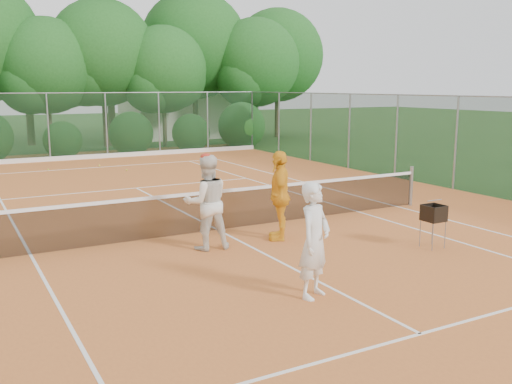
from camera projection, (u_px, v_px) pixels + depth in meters
ground at (219, 231)px, 13.22m from camera, size 120.00×120.00×0.00m
clay_court at (219, 231)px, 13.22m from camera, size 18.00×36.00×0.02m
club_building at (188, 114)px, 37.88m from camera, size 8.00×5.00×3.00m
tennis_net at (219, 209)px, 13.12m from camera, size 11.97×0.10×1.10m
player_white at (315, 240)px, 8.91m from camera, size 0.80×0.71×1.85m
player_center_grp at (207, 202)px, 11.57m from camera, size 1.04×0.86×1.98m
player_yellow at (280, 195)px, 12.33m from camera, size 0.98×1.23×1.95m
ball_hopper at (434, 214)px, 11.72m from camera, size 0.39×0.39×0.90m
stray_ball_a at (48, 169)px, 22.67m from camera, size 0.07×0.07×0.07m
stray_ball_b at (127, 170)px, 22.52m from camera, size 0.07×0.07×0.07m
stray_ball_c at (99, 165)px, 23.82m from camera, size 0.07×0.07×0.07m
court_markings at (219, 230)px, 13.22m from camera, size 11.03×23.83×0.01m
fence_back at (78, 126)px, 25.86m from camera, size 18.07×0.07×3.00m
tropical_treeline at (81, 52)px, 30.38m from camera, size 32.10×8.49×15.03m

